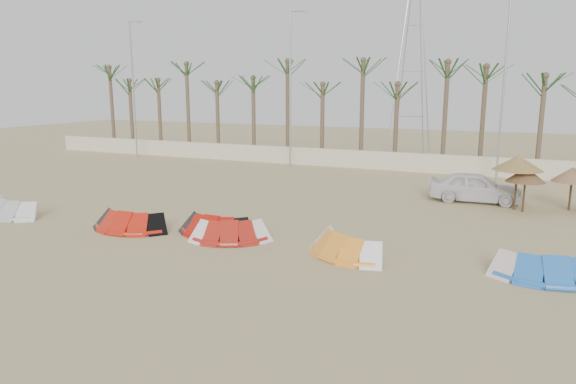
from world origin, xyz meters
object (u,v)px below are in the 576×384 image
at_px(kite_red_mid, 218,223).
at_px(kite_blue, 552,264).
at_px(parasol_mid, 526,175).
at_px(kite_orange, 347,243).
at_px(kite_red_right, 234,229).
at_px(car, 475,187).
at_px(kite_red_left, 134,219).
at_px(parasol_right, 573,175).
at_px(parasol_left, 518,163).
at_px(kite_grey, 15,206).

xyz_separation_m(kite_red_mid, kite_blue, (11.95, -0.00, 0.00)).
bearing_deg(parasol_mid, kite_orange, -121.28).
relative_size(kite_red_right, kite_blue, 0.92).
distance_m(kite_red_mid, car, 13.68).
distance_m(kite_red_left, parasol_right, 20.13).
height_order(kite_red_mid, parasol_left, parasol_left).
bearing_deg(kite_blue, kite_red_mid, 179.98).
distance_m(kite_red_mid, parasol_left, 14.38).
xyz_separation_m(kite_orange, parasol_right, (7.75, 10.63, 1.32)).
height_order(kite_red_left, kite_orange, same).
bearing_deg(kite_red_left, kite_red_right, 4.55).
bearing_deg(kite_red_right, kite_orange, 0.28).
distance_m(parasol_left, parasol_mid, 0.67).
bearing_deg(car, kite_red_mid, 136.64).
relative_size(kite_red_left, parasol_right, 1.64).
height_order(kite_red_mid, parasol_right, parasol_right).
height_order(kite_grey, kite_red_right, same).
xyz_separation_m(kite_grey, kite_red_left, (6.69, 0.24, -0.00)).
xyz_separation_m(kite_red_left, kite_orange, (9.05, 0.38, -0.00)).
bearing_deg(parasol_mid, kite_blue, -85.34).
bearing_deg(kite_red_mid, kite_grey, -174.08).
bearing_deg(kite_red_mid, car, 49.09).
bearing_deg(kite_red_right, parasol_right, 41.03).
bearing_deg(kite_grey, parasol_left, 26.08).
distance_m(kite_blue, parasol_mid, 9.12).
xyz_separation_m(kite_orange, kite_blue, (6.46, 0.43, 0.00)).
bearing_deg(kite_blue, parasol_mid, 94.66).
distance_m(kite_blue, parasol_left, 9.51).
bearing_deg(car, parasol_mid, -123.34).
height_order(kite_red_left, kite_red_right, same).
relative_size(parasol_mid, parasol_right, 1.02).
bearing_deg(parasol_mid, parasol_right, 30.86).
relative_size(kite_grey, parasol_right, 1.80).
bearing_deg(kite_red_right, kite_grey, -176.91).
distance_m(kite_red_left, kite_blue, 15.53).
bearing_deg(kite_red_right, parasol_left, 44.62).
relative_size(kite_red_right, parasol_left, 1.31).
height_order(kite_red_right, parasol_right, parasol_right).
xyz_separation_m(kite_blue, parasol_mid, (-0.73, 8.99, 1.36)).
xyz_separation_m(kite_red_mid, kite_red_right, (1.00, -0.46, -0.00)).
xyz_separation_m(kite_red_left, parasol_right, (16.80, 11.02, 1.31)).
bearing_deg(parasol_right, parasol_mid, -149.14).
bearing_deg(kite_grey, kite_red_right, 3.09).
relative_size(kite_orange, parasol_mid, 1.74).
bearing_deg(kite_red_left, car, 41.71).
bearing_deg(kite_red_right, kite_blue, 2.37).
bearing_deg(kite_red_left, kite_red_mid, 12.96).
distance_m(kite_orange, parasol_left, 11.23).
relative_size(kite_red_left, car, 0.76).
xyz_separation_m(kite_red_right, parasol_left, (9.85, 9.72, 1.85)).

